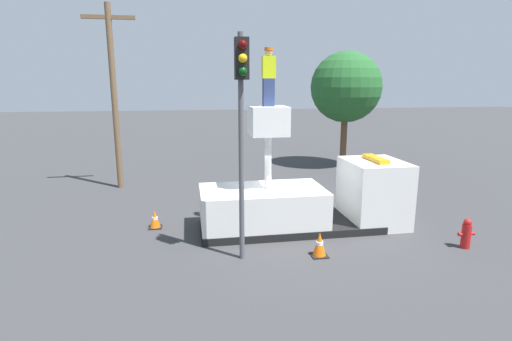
% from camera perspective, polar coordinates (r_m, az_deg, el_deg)
% --- Properties ---
extents(ground_plane, '(120.00, 120.00, 0.00)m').
position_cam_1_polar(ground_plane, '(13.50, 4.80, -8.16)').
color(ground_plane, '#38383A').
extents(bucket_truck, '(6.80, 2.28, 4.02)m').
position_cam_1_polar(bucket_truck, '(13.36, 7.14, -4.35)').
color(bucket_truck, black).
rests_on(bucket_truck, ground).
extents(worker, '(0.40, 0.26, 1.75)m').
position_cam_1_polar(worker, '(12.48, 1.81, 13.19)').
color(worker, navy).
rests_on(worker, bucket_truck).
extents(traffic_light_pole, '(0.34, 0.57, 5.96)m').
position_cam_1_polar(traffic_light_pole, '(10.14, -2.07, 9.35)').
color(traffic_light_pole, '#515156').
rests_on(traffic_light_pole, ground).
extents(fire_hydrant, '(0.51, 0.27, 0.90)m').
position_cam_1_polar(fire_hydrant, '(13.27, 27.84, -7.98)').
color(fire_hydrant, red).
rests_on(fire_hydrant, ground).
extents(traffic_cone_rear, '(0.44, 0.44, 0.61)m').
position_cam_1_polar(traffic_cone_rear, '(13.79, -14.24, -6.81)').
color(traffic_cone_rear, black).
rests_on(traffic_cone_rear, ground).
extents(traffic_cone_curbside, '(0.46, 0.46, 0.70)m').
position_cam_1_polar(traffic_cone_curbside, '(11.42, 9.06, -10.43)').
color(traffic_cone_curbside, black).
rests_on(traffic_cone_curbside, ground).
extents(tree_left_bg, '(3.91, 3.91, 6.46)m').
position_cam_1_polar(tree_left_bg, '(23.16, 12.74, 11.51)').
color(tree_left_bg, brown).
rests_on(tree_left_bg, ground).
extents(utility_pole, '(2.20, 0.26, 8.05)m').
position_cam_1_polar(utility_pole, '(18.94, -19.65, 10.54)').
color(utility_pole, brown).
rests_on(utility_pole, ground).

